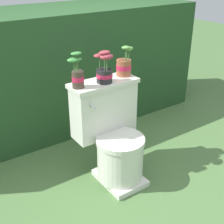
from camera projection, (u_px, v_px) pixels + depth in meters
name	position (u px, v px, depth m)	size (l,w,h in m)	color
ground_plane	(115.00, 178.00, 2.42)	(12.00, 12.00, 0.00)	#4C703D
hedge_backdrop	(48.00, 70.00, 3.00)	(3.04, 0.84, 1.13)	#234723
toilet	(112.00, 135.00, 2.32)	(0.51, 0.51, 0.74)	silver
potted_plant_left	(77.00, 74.00, 2.07)	(0.12, 0.09, 0.25)	#47382D
potted_plant_midleft	(104.00, 70.00, 2.17)	(0.11, 0.13, 0.23)	#262628
potted_plant_middle	(124.00, 65.00, 2.31)	(0.11, 0.11, 0.23)	#9E5638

